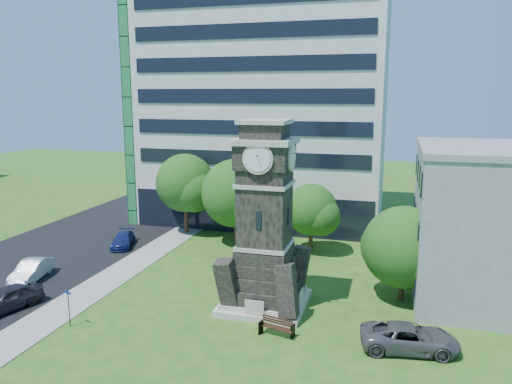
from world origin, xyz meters
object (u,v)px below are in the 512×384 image
(car_street_south, at_px, (7,299))
(car_east_lot, at_px, (410,338))
(clock_tower, at_px, (265,228))
(car_street_mid, at_px, (31,270))
(park_bench, at_px, (277,326))
(street_sign, at_px, (69,304))
(car_street_north, at_px, (123,240))

(car_street_south, distance_m, car_east_lot, 25.03)
(clock_tower, xyz_separation_m, car_street_mid, (-18.10, -0.29, -4.54))
(car_east_lot, distance_m, park_bench, 7.36)
(park_bench, xyz_separation_m, street_sign, (-12.26, -2.33, 0.89))
(car_street_south, distance_m, car_street_north, 14.37)
(park_bench, distance_m, street_sign, 12.51)
(street_sign, bearing_deg, park_bench, 31.51)
(car_street_south, relative_size, street_sign, 2.00)
(clock_tower, distance_m, car_street_mid, 18.67)
(car_street_south, xyz_separation_m, street_sign, (5.36, -0.90, 0.66))
(clock_tower, bearing_deg, car_east_lot, -21.29)
(car_street_mid, relative_size, street_sign, 1.95)
(clock_tower, distance_m, car_street_north, 18.90)
(car_street_north, xyz_separation_m, street_sign, (5.39, -15.27, 0.82))
(clock_tower, xyz_separation_m, park_bench, (1.76, -3.84, -4.73))
(street_sign, bearing_deg, car_east_lot, 28.35)
(clock_tower, bearing_deg, park_bench, -65.31)
(park_bench, bearing_deg, car_east_lot, 16.93)
(park_bench, bearing_deg, car_street_mid, -175.42)
(clock_tower, bearing_deg, car_street_north, 150.20)
(car_street_south, relative_size, car_street_mid, 1.02)
(car_street_south, xyz_separation_m, park_bench, (17.62, 1.43, -0.23))
(park_bench, height_order, street_sign, street_sign)
(street_sign, bearing_deg, car_street_mid, 163.07)
(car_street_mid, distance_m, car_east_lot, 27.41)
(clock_tower, bearing_deg, car_street_mid, -179.09)
(car_street_north, height_order, park_bench, car_street_north)
(clock_tower, height_order, park_bench, clock_tower)
(car_street_mid, xyz_separation_m, car_street_north, (2.21, 9.39, -0.13))
(clock_tower, relative_size, park_bench, 6.08)
(car_street_north, xyz_separation_m, car_east_lot, (25.01, -12.65, 0.12))
(clock_tower, relative_size, car_street_south, 2.66)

